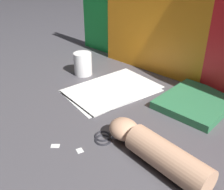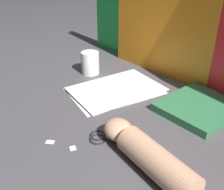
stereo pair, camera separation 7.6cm
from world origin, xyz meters
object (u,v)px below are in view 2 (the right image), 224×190
paper_stack (116,89)px  mug (90,63)px  scissors (106,136)px  book_closed (199,107)px  hand_forearm (146,153)px

paper_stack → mug: size_ratio=3.64×
scissors → mug: (-0.42, 0.18, 0.04)m
book_closed → hand_forearm: hand_forearm is taller
hand_forearm → paper_stack: bearing=157.1°
book_closed → scissors: bearing=-97.1°
mug → book_closed: bearing=18.9°
paper_stack → hand_forearm: hand_forearm is taller
book_closed → hand_forearm: size_ratio=0.88×
paper_stack → hand_forearm: size_ratio=1.12×
paper_stack → scissors: bearing=-38.9°
scissors → mug: bearing=156.8°
hand_forearm → mug: mug is taller
paper_stack → hand_forearm: bearing=-22.9°
paper_stack → book_closed: size_ratio=1.27×
paper_stack → mug: mug is taller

